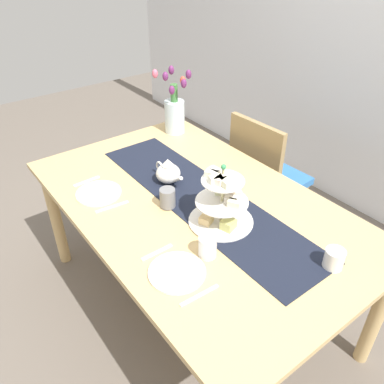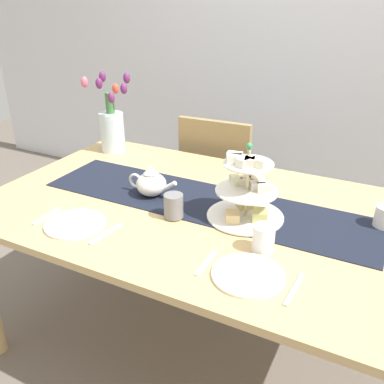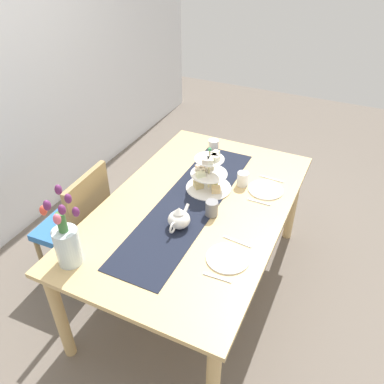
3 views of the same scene
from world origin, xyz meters
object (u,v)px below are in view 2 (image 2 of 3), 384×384
(tulip_vase, at_px, (112,125))
(knife_left, at_px, (106,233))
(chair_left, at_px, (220,181))
(mug_grey, at_px, (174,206))
(teapot, at_px, (151,183))
(dinner_plate_left, at_px, (75,224))
(tiered_cake_stand, at_px, (247,192))
(knife_right, at_px, (294,289))
(mug_white_text, at_px, (263,238))
(dinner_plate_right, at_px, (248,275))
(fork_left, at_px, (47,216))
(fork_right, at_px, (206,263))
(dining_table, at_px, (199,225))

(tulip_vase, relative_size, knife_left, 2.50)
(chair_left, xyz_separation_m, mug_grey, (0.19, -0.90, 0.29))
(teapot, bearing_deg, dinner_plate_left, -109.20)
(tiered_cake_stand, distance_m, knife_right, 0.46)
(mug_white_text, bearing_deg, dinner_plate_left, -166.89)
(knife_left, bearing_deg, chair_left, 91.54)
(mug_grey, bearing_deg, chair_left, 101.84)
(knife_right, xyz_separation_m, mug_white_text, (-0.15, 0.16, 0.04))
(dinner_plate_right, bearing_deg, mug_white_text, 92.44)
(fork_left, relative_size, mug_white_text, 1.58)
(tiered_cake_stand, distance_m, teapot, 0.43)
(tulip_vase, distance_m, fork_right, 1.18)
(dinner_plate_left, height_order, mug_grey, mug_grey)
(tulip_vase, bearing_deg, knife_right, -31.38)
(knife_left, height_order, mug_white_text, mug_white_text)
(knife_right, bearing_deg, mug_grey, 157.48)
(chair_left, xyz_separation_m, fork_right, (0.43, -1.12, 0.24))
(teapot, bearing_deg, dining_table, 0.00)
(knife_left, distance_m, mug_grey, 0.28)
(tulip_vase, bearing_deg, dinner_plate_right, -34.74)
(knife_left, relative_size, fork_right, 1.13)
(teapot, relative_size, fork_right, 1.59)
(dining_table, height_order, fork_right, fork_right)
(chair_left, distance_m, dinner_plate_left, 1.15)
(chair_left, height_order, knife_left, chair_left)
(chair_left, bearing_deg, knife_left, -88.46)
(dinner_plate_left, height_order, knife_right, dinner_plate_left)
(dinner_plate_right, relative_size, knife_right, 1.35)
(dinner_plate_right, xyz_separation_m, mug_grey, (-0.39, 0.22, 0.05))
(fork_right, height_order, knife_right, same)
(tulip_vase, bearing_deg, knife_left, -55.17)
(chair_left, xyz_separation_m, mug_white_text, (0.57, -0.96, 0.29))
(tulip_vase, xyz_separation_m, mug_white_text, (1.05, -0.57, -0.10))
(chair_left, distance_m, mug_white_text, 1.15)
(tulip_vase, xyz_separation_m, fork_right, (0.92, -0.73, -0.14))
(dinner_plate_right, xyz_separation_m, fork_right, (-0.14, 0.00, -0.00))
(dining_table, height_order, mug_white_text, mug_white_text)
(knife_right, bearing_deg, teapot, 154.06)
(chair_left, height_order, fork_right, chair_left)
(chair_left, xyz_separation_m, knife_left, (0.03, -1.12, 0.24))
(dinner_plate_left, distance_m, mug_white_text, 0.71)
(fork_left, xyz_separation_m, knife_left, (0.29, 0.00, 0.00))
(knife_right, distance_m, mug_white_text, 0.23)
(knife_left, xyz_separation_m, mug_grey, (0.16, 0.22, 0.05))
(fork_left, bearing_deg, dinner_plate_left, 0.00)
(knife_left, bearing_deg, tiered_cake_stand, 40.71)
(teapot, relative_size, dinner_plate_right, 1.04)
(fork_left, bearing_deg, fork_right, 0.00)
(teapot, distance_m, tulip_vase, 0.63)
(tiered_cake_stand, relative_size, dinner_plate_left, 1.32)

